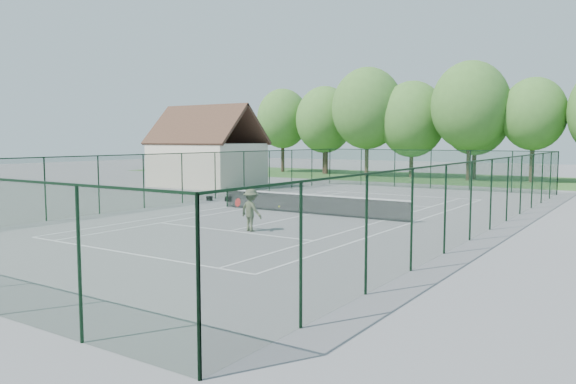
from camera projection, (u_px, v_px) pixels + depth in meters
name	position (u px, v px, depth m)	size (l,w,h in m)	color
ground	(310.00, 214.00, 28.83)	(140.00, 140.00, 0.00)	gray
grass_far	(474.00, 179.00, 53.66)	(80.00, 16.00, 0.01)	#3D6E2E
court_lines	(310.00, 214.00, 28.83)	(11.05, 23.85, 0.01)	white
tennis_net	(310.00, 203.00, 28.78)	(11.08, 0.08, 1.10)	black
fence_enclosure	(310.00, 184.00, 28.69)	(18.05, 36.05, 3.02)	#16381F
utility_building	(207.00, 148.00, 45.67)	(8.60, 6.27, 6.63)	beige
tree_line_far	(476.00, 116.00, 53.10)	(39.40, 6.40, 9.70)	#452E22
sports_bag_a	(209.00, 198.00, 35.13)	(0.35, 0.21, 0.28)	black
sports_bag_b	(228.00, 199.00, 34.70)	(0.39, 0.24, 0.31)	black
tennis_player	(251.00, 210.00, 23.41)	(2.03, 0.88, 1.78)	#4F553C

